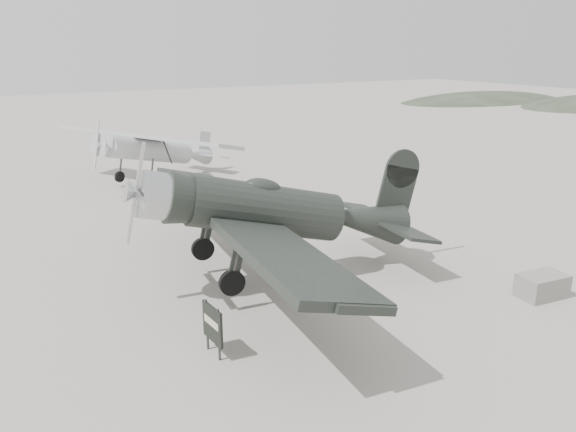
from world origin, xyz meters
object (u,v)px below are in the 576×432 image
(highwing_monoplane, at_px, (154,146))
(sign_board, at_px, (213,325))
(lowwing_monoplane, at_px, (278,212))
(equipment_block, at_px, (542,286))

(highwing_monoplane, bearing_deg, sign_board, -130.49)
(lowwing_monoplane, height_order, sign_board, lowwing_monoplane)
(sign_board, bearing_deg, equipment_block, -15.15)
(highwing_monoplane, distance_m, sign_board, 18.46)
(equipment_block, bearing_deg, lowwing_monoplane, 140.71)
(lowwing_monoplane, distance_m, highwing_monoplane, 14.73)
(equipment_block, relative_size, sign_board, 1.05)
(lowwing_monoplane, xyz_separation_m, sign_board, (-3.60, -3.21, -1.48))
(highwing_monoplane, height_order, equipment_block, highwing_monoplane)
(lowwing_monoplane, bearing_deg, sign_board, -132.31)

